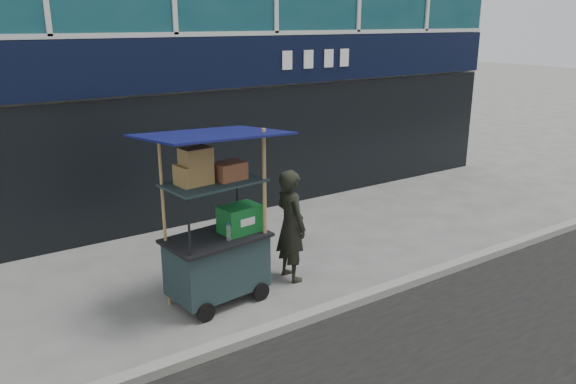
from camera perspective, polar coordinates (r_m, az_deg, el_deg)
ground at (r=7.48m, az=2.22°, el=-11.98°), size 80.00×80.00×0.00m
curb at (r=7.32m, az=3.17°, el=-12.20°), size 80.00×0.18×0.12m
vendor_cart at (r=7.46m, az=-7.15°, el=-5.10°), size 1.89×1.43×2.38m
vendor_man at (r=8.04m, az=0.28°, el=-3.40°), size 0.40×0.60×1.65m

